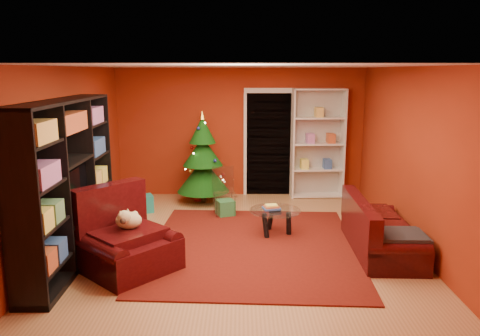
{
  "coord_description": "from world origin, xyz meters",
  "views": [
    {
      "loc": [
        0.02,
        -6.73,
        2.54
      ],
      "look_at": [
        0.0,
        0.4,
        1.05
      ],
      "focal_mm": 35.0,
      "sensor_mm": 36.0,
      "label": 1
    }
  ],
  "objects_px": {
    "rug": "(252,246)",
    "christmas_tree": "(203,158)",
    "media_unit": "(68,183)",
    "gift_box_teal": "(144,203)",
    "acrylic_chair": "(224,194)",
    "white_bookshelf": "(318,144)",
    "gift_box_red": "(200,196)",
    "coffee_table": "(275,222)",
    "armchair": "(128,238)",
    "gift_box_green": "(225,208)",
    "sofa": "(382,226)",
    "dog": "(129,220)"
  },
  "relations": [
    {
      "from": "gift_box_teal",
      "to": "white_bookshelf",
      "type": "distance_m",
      "value": 3.61
    },
    {
      "from": "coffee_table",
      "to": "christmas_tree",
      "type": "bearing_deg",
      "value": 124.24
    },
    {
      "from": "gift_box_red",
      "to": "media_unit",
      "type": "bearing_deg",
      "value": -116.09
    },
    {
      "from": "acrylic_chair",
      "to": "media_unit",
      "type": "bearing_deg",
      "value": -144.95
    },
    {
      "from": "media_unit",
      "to": "coffee_table",
      "type": "xyz_separation_m",
      "value": [
        2.82,
        1.02,
        -0.88
      ]
    },
    {
      "from": "rug",
      "to": "gift_box_green",
      "type": "distance_m",
      "value": 1.57
    },
    {
      "from": "gift_box_green",
      "to": "armchair",
      "type": "distance_m",
      "value": 2.62
    },
    {
      "from": "christmas_tree",
      "to": "gift_box_green",
      "type": "height_order",
      "value": "christmas_tree"
    },
    {
      "from": "armchair",
      "to": "coffee_table",
      "type": "bearing_deg",
      "value": -13.13
    },
    {
      "from": "white_bookshelf",
      "to": "coffee_table",
      "type": "bearing_deg",
      "value": -116.61
    },
    {
      "from": "gift_box_teal",
      "to": "gift_box_green",
      "type": "bearing_deg",
      "value": -9.48
    },
    {
      "from": "gift_box_red",
      "to": "gift_box_teal",
      "type": "bearing_deg",
      "value": -141.74
    },
    {
      "from": "gift_box_red",
      "to": "dog",
      "type": "relative_size",
      "value": 0.5
    },
    {
      "from": "gift_box_red",
      "to": "coffee_table",
      "type": "relative_size",
      "value": 0.25
    },
    {
      "from": "gift_box_green",
      "to": "white_bookshelf",
      "type": "relative_size",
      "value": 0.13
    },
    {
      "from": "gift_box_red",
      "to": "christmas_tree",
      "type": "bearing_deg",
      "value": -55.71
    },
    {
      "from": "christmas_tree",
      "to": "gift_box_teal",
      "type": "bearing_deg",
      "value": -148.44
    },
    {
      "from": "armchair",
      "to": "gift_box_green",
      "type": "bearing_deg",
      "value": 16.07
    },
    {
      "from": "gift_box_teal",
      "to": "gift_box_green",
      "type": "xyz_separation_m",
      "value": [
        1.5,
        -0.25,
        -0.01
      ]
    },
    {
      "from": "white_bookshelf",
      "to": "gift_box_red",
      "type": "bearing_deg",
      "value": -175.41
    },
    {
      "from": "christmas_tree",
      "to": "media_unit",
      "type": "bearing_deg",
      "value": -118.26
    },
    {
      "from": "gift_box_red",
      "to": "coffee_table",
      "type": "xyz_separation_m",
      "value": [
        1.35,
        -1.99,
        0.11
      ]
    },
    {
      "from": "media_unit",
      "to": "gift_box_teal",
      "type": "height_order",
      "value": "media_unit"
    },
    {
      "from": "gift_box_teal",
      "to": "acrylic_chair",
      "type": "relative_size",
      "value": 0.4
    },
    {
      "from": "sofa",
      "to": "gift_box_teal",
      "type": "bearing_deg",
      "value": 64.6
    },
    {
      "from": "media_unit",
      "to": "white_bookshelf",
      "type": "distance_m",
      "value": 5.07
    },
    {
      "from": "media_unit",
      "to": "christmas_tree",
      "type": "bearing_deg",
      "value": 60.76
    },
    {
      "from": "media_unit",
      "to": "coffee_table",
      "type": "height_order",
      "value": "media_unit"
    },
    {
      "from": "gift_box_red",
      "to": "armchair",
      "type": "height_order",
      "value": "armchair"
    },
    {
      "from": "media_unit",
      "to": "sofa",
      "type": "relative_size",
      "value": 1.58
    },
    {
      "from": "white_bookshelf",
      "to": "sofa",
      "type": "distance_m",
      "value": 3.1
    },
    {
      "from": "white_bookshelf",
      "to": "acrylic_chair",
      "type": "relative_size",
      "value": 2.91
    },
    {
      "from": "media_unit",
      "to": "acrylic_chair",
      "type": "height_order",
      "value": "media_unit"
    },
    {
      "from": "rug",
      "to": "gift_box_teal",
      "type": "distance_m",
      "value": 2.62
    },
    {
      "from": "coffee_table",
      "to": "media_unit",
      "type": "bearing_deg",
      "value": -160.15
    },
    {
      "from": "christmas_tree",
      "to": "sofa",
      "type": "height_order",
      "value": "christmas_tree"
    },
    {
      "from": "coffee_table",
      "to": "white_bookshelf",
      "type": "bearing_deg",
      "value": 66.21
    },
    {
      "from": "white_bookshelf",
      "to": "sofa",
      "type": "relative_size",
      "value": 1.25
    },
    {
      "from": "gift_box_green",
      "to": "gift_box_teal",
      "type": "bearing_deg",
      "value": 170.52
    },
    {
      "from": "acrylic_chair",
      "to": "white_bookshelf",
      "type": "bearing_deg",
      "value": 24.09
    },
    {
      "from": "rug",
      "to": "gift_box_red",
      "type": "relative_size",
      "value": 17.46
    },
    {
      "from": "armchair",
      "to": "dog",
      "type": "distance_m",
      "value": 0.23
    },
    {
      "from": "media_unit",
      "to": "dog",
      "type": "bearing_deg",
      "value": -17.67
    },
    {
      "from": "rug",
      "to": "acrylic_chair",
      "type": "height_order",
      "value": "acrylic_chair"
    },
    {
      "from": "gift_box_teal",
      "to": "armchair",
      "type": "height_order",
      "value": "armchair"
    },
    {
      "from": "rug",
      "to": "christmas_tree",
      "type": "relative_size",
      "value": 1.92
    },
    {
      "from": "armchair",
      "to": "acrylic_chair",
      "type": "xyz_separation_m",
      "value": [
        1.15,
        2.36,
        -0.05
      ]
    },
    {
      "from": "coffee_table",
      "to": "acrylic_chair",
      "type": "bearing_deg",
      "value": 129.16
    },
    {
      "from": "media_unit",
      "to": "christmas_tree",
      "type": "xyz_separation_m",
      "value": [
        1.55,
        2.89,
        -0.21
      ]
    },
    {
      "from": "rug",
      "to": "sofa",
      "type": "height_order",
      "value": "sofa"
    }
  ]
}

